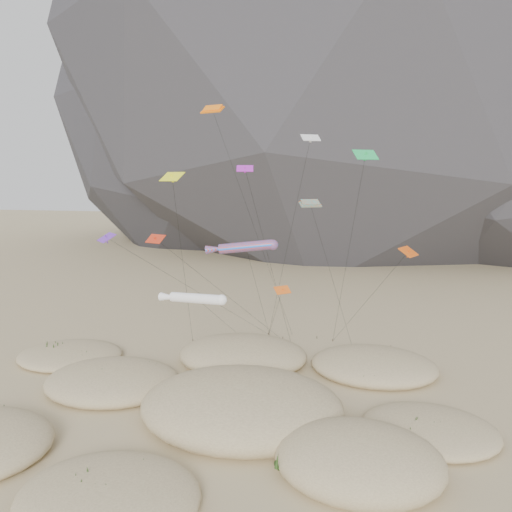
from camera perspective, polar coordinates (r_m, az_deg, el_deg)
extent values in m
plane|color=#CCB789|center=(43.03, -5.10, -18.86)|extent=(500.00, 500.00, 0.00)
ellipsoid|color=black|center=(156.40, 12.40, 23.38)|extent=(191.54, 147.29, 156.00)
ellipsoid|color=#2B2B30|center=(168.31, -3.95, 16.93)|extent=(136.20, 127.83, 116.00)
ellipsoid|color=#CCB789|center=(35.42, -16.51, -24.88)|extent=(11.71, 9.95, 2.23)
ellipsoid|color=#CCB789|center=(37.65, 11.67, -21.83)|extent=(11.71, 9.95, 3.87)
ellipsoid|color=#CCB789|center=(51.65, -16.07, -13.54)|extent=(13.18, 11.20, 2.81)
ellipsoid|color=#CCB789|center=(43.96, -1.67, -16.71)|extent=(17.29, 14.69, 4.55)
ellipsoid|color=#CCB789|center=(43.73, 19.20, -18.22)|extent=(10.68, 9.08, 1.95)
ellipsoid|color=#CCB789|center=(56.09, -1.51, -11.24)|extent=(14.23, 12.09, 3.38)
ellipsoid|color=#CCB789|center=(54.85, 13.30, -12.08)|extent=(13.09, 11.12, 2.84)
ellipsoid|color=#CCB789|center=(60.80, -20.46, -10.55)|extent=(11.77, 10.01, 1.84)
ellipsoid|color=black|center=(47.07, -27.01, -16.22)|extent=(2.17, 1.86, 0.65)
ellipsoid|color=black|center=(35.98, -17.74, -24.17)|extent=(2.45, 2.09, 0.73)
ellipsoid|color=black|center=(36.98, -12.27, -23.14)|extent=(1.91, 1.63, 0.57)
ellipsoid|color=black|center=(38.44, 9.30, -20.85)|extent=(3.23, 2.76, 0.97)
ellipsoid|color=black|center=(36.70, 4.22, -22.67)|extent=(2.58, 2.21, 0.77)
ellipsoid|color=black|center=(51.48, -15.79, -13.40)|extent=(2.64, 2.26, 0.79)
ellipsoid|color=black|center=(52.39, -12.66, -13.00)|extent=(1.93, 1.65, 0.58)
ellipsoid|color=black|center=(45.03, -0.97, -15.96)|extent=(3.63, 3.11, 1.09)
ellipsoid|color=black|center=(46.76, 3.81, -15.14)|extent=(2.67, 2.29, 0.80)
ellipsoid|color=black|center=(43.11, -2.42, -17.44)|extent=(2.39, 2.04, 0.72)
ellipsoid|color=black|center=(42.50, 18.83, -18.78)|extent=(2.19, 1.87, 0.66)
ellipsoid|color=black|center=(58.59, -2.67, -10.11)|extent=(2.76, 2.36, 0.83)
ellipsoid|color=black|center=(54.01, -1.53, -11.88)|extent=(2.35, 2.01, 0.71)
ellipsoid|color=black|center=(55.08, 14.80, -11.98)|extent=(2.57, 2.20, 0.77)
ellipsoid|color=black|center=(50.78, 13.08, -13.85)|extent=(1.87, 1.60, 0.56)
ellipsoid|color=black|center=(62.50, -22.33, -10.04)|extent=(2.06, 1.76, 0.62)
ellipsoid|color=black|center=(59.21, -19.38, -11.02)|extent=(2.04, 1.75, 0.61)
cylinder|color=#3F2D1E|center=(65.41, 1.47, -8.86)|extent=(0.08, 0.08, 0.30)
cylinder|color=#3F2D1E|center=(63.85, 3.09, -9.31)|extent=(0.08, 0.08, 0.30)
cylinder|color=#3F2D1E|center=(60.65, 4.16, -10.31)|extent=(0.08, 0.08, 0.30)
cylinder|color=#3F2D1E|center=(64.37, 6.97, -9.22)|extent=(0.08, 0.08, 0.30)
cylinder|color=#3F2D1E|center=(63.57, 8.77, -9.49)|extent=(0.08, 0.08, 0.30)
cylinder|color=#3F2D1E|center=(65.30, -1.65, -8.89)|extent=(0.08, 0.08, 0.30)
cylinder|color=#3F2D1E|center=(62.63, 15.15, -9.98)|extent=(0.08, 0.08, 0.30)
cylinder|color=#3F2D1E|center=(63.26, -7.24, -9.54)|extent=(0.08, 0.08, 0.30)
cylinder|color=red|center=(51.71, -1.16, 1.06)|extent=(5.79, 1.82, 1.61)
sphere|color=red|center=(51.44, 1.95, 1.27)|extent=(1.08, 1.08, 1.08)
cone|color=red|center=(52.19, -4.54, 0.80)|extent=(2.44, 1.25, 1.16)
cylinder|color=black|center=(57.32, 0.42, -4.79)|extent=(0.79, 9.44, 13.03)
cylinder|color=white|center=(46.30, -6.85, -4.83)|extent=(5.79, 2.69, 1.32)
sphere|color=white|center=(44.56, -3.96, -5.03)|extent=(0.97, 0.97, 0.97)
cone|color=white|center=(48.36, -9.79, -4.67)|extent=(2.49, 1.52, 0.99)
cylinder|color=black|center=(55.57, -3.92, -7.34)|extent=(0.63, 17.51, 9.12)
cube|color=orange|center=(56.93, -5.01, 16.30)|extent=(2.79, 1.74, 0.77)
cube|color=orange|center=(56.96, -5.01, 16.50)|extent=(2.35, 1.40, 0.75)
cylinder|color=black|center=(59.56, -0.02, 2.77)|extent=(7.87, 8.09, 27.45)
cube|color=#E05117|center=(51.81, 6.23, 5.90)|extent=(2.42, 1.98, 0.63)
cube|color=#E05117|center=(51.80, 6.23, 6.13)|extent=(2.03, 1.63, 0.62)
cylinder|color=black|center=(56.62, 8.78, -2.79)|extent=(4.37, 8.02, 17.41)
cube|color=red|center=(46.86, -11.42, 1.94)|extent=(2.04, 1.50, 0.74)
cube|color=red|center=(46.88, -11.41, 1.76)|extent=(0.29, 0.30, 0.62)
cylinder|color=black|center=(52.98, -2.69, -5.07)|extent=(10.58, 14.42, 14.48)
cube|color=yellow|center=(53.77, -9.57, 8.94)|extent=(2.91, 2.22, 0.97)
cube|color=yellow|center=(53.77, -9.57, 8.78)|extent=(0.39, 0.37, 0.89)
cylinder|color=black|center=(57.76, -8.31, -1.11)|extent=(0.59, 6.62, 20.17)
cube|color=#E15915|center=(46.53, 3.04, -3.90)|extent=(1.65, 1.60, 0.63)
cube|color=#E15915|center=(46.56, 3.04, -4.08)|extent=(0.28, 0.28, 0.52)
cylinder|color=black|center=(55.93, 2.12, -6.85)|extent=(4.75, 16.36, 9.72)
cube|color=#6821C2|center=(51.61, -16.72, 2.03)|extent=(2.71, 2.71, 0.82)
cube|color=#6821C2|center=(51.63, -16.71, 1.87)|extent=(0.35, 0.35, 0.86)
cylinder|color=black|center=(57.54, -6.60, -4.16)|extent=(13.01, 16.72, 14.19)
cube|color=green|center=(47.30, 12.41, 11.24)|extent=(2.47, 2.11, 0.95)
cube|color=green|center=(47.29, 12.41, 11.06)|extent=(0.40, 0.41, 0.75)
cylinder|color=black|center=(54.53, 10.32, -0.71)|extent=(3.56, 13.04, 22.11)
cube|color=#B020BF|center=(49.89, -1.28, 9.97)|extent=(1.80, 1.20, 0.67)
cube|color=#B020BF|center=(49.88, -1.28, 9.80)|extent=(0.24, 0.26, 0.56)
cylinder|color=black|center=(54.36, 1.70, -1.22)|extent=(3.61, 8.40, 20.95)
cube|color=#EF540C|center=(45.32, 17.03, 0.47)|extent=(1.92, 2.43, 0.78)
cube|color=#EF540C|center=(45.34, 17.02, 0.28)|extent=(0.30, 0.32, 0.74)
cylinder|color=black|center=(54.12, 12.23, -5.41)|extent=(7.53, 15.48, 13.67)
cube|color=silver|center=(52.68, 6.27, 13.29)|extent=(2.16, 1.78, 0.73)
cube|color=silver|center=(52.67, 6.26, 13.13)|extent=(0.30, 0.30, 0.66)
cylinder|color=black|center=(57.92, 3.59, 0.96)|extent=(6.21, 8.96, 24.11)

